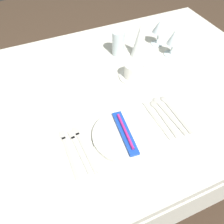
# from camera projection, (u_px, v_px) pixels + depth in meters

# --- Properties ---
(ground_plane) EXTENTS (6.00, 6.00, 0.00)m
(ground_plane) POSITION_uv_depth(u_px,v_px,m) (99.00, 180.00, 1.67)
(ground_plane) COLOR #4C3828
(dining_table) EXTENTS (1.80, 1.11, 0.74)m
(dining_table) POSITION_uv_depth(u_px,v_px,m) (93.00, 110.00, 1.19)
(dining_table) COLOR silver
(dining_table) RESTS_ON ground
(dinner_plate) EXTENTS (0.25, 0.25, 0.02)m
(dinner_plate) POSITION_uv_depth(u_px,v_px,m) (125.00, 135.00, 0.97)
(dinner_plate) COLOR white
(dinner_plate) RESTS_ON dining_table
(toothbrush_package) EXTENTS (0.06, 0.21, 0.02)m
(toothbrush_package) POSITION_uv_depth(u_px,v_px,m) (125.00, 132.00, 0.96)
(toothbrush_package) COLOR blue
(toothbrush_package) RESTS_ON dinner_plate
(fork_outer) EXTENTS (0.02, 0.22, 0.00)m
(fork_outer) POSITION_uv_depth(u_px,v_px,m) (84.00, 147.00, 0.95)
(fork_outer) COLOR beige
(fork_outer) RESTS_ON dining_table
(fork_inner) EXTENTS (0.02, 0.20, 0.00)m
(fork_inner) POSITION_uv_depth(u_px,v_px,m) (78.00, 149.00, 0.94)
(fork_inner) COLOR beige
(fork_inner) RESTS_ON dining_table
(fork_salad) EXTENTS (0.03, 0.22, 0.00)m
(fork_salad) POSITION_uv_depth(u_px,v_px,m) (68.00, 151.00, 0.93)
(fork_salad) COLOR beige
(fork_salad) RESTS_ON dining_table
(dinner_knife) EXTENTS (0.02, 0.22, 0.00)m
(dinner_knife) POSITION_uv_depth(u_px,v_px,m) (157.00, 120.00, 1.03)
(dinner_knife) COLOR beige
(dinner_knife) RESTS_ON dining_table
(spoon_soup) EXTENTS (0.03, 0.21, 0.01)m
(spoon_soup) POSITION_uv_depth(u_px,v_px,m) (160.00, 114.00, 1.06)
(spoon_soup) COLOR beige
(spoon_soup) RESTS_ON dining_table
(spoon_dessert) EXTENTS (0.03, 0.23, 0.01)m
(spoon_dessert) POSITION_uv_depth(u_px,v_px,m) (165.00, 111.00, 1.07)
(spoon_dessert) COLOR beige
(spoon_dessert) RESTS_ON dining_table
(spoon_tea) EXTENTS (0.03, 0.22, 0.01)m
(spoon_tea) POSITION_uv_depth(u_px,v_px,m) (172.00, 109.00, 1.08)
(spoon_tea) COLOR beige
(spoon_tea) RESTS_ON dining_table
(saucer_left) EXTENTS (0.12, 0.12, 0.01)m
(saucer_left) POSITION_uv_depth(u_px,v_px,m) (132.00, 77.00, 1.22)
(saucer_left) COLOR white
(saucer_left) RESTS_ON dining_table
(coffee_cup_left) EXTENTS (0.10, 0.08, 0.07)m
(coffee_cup_left) POSITION_uv_depth(u_px,v_px,m) (133.00, 70.00, 1.19)
(coffee_cup_left) COLOR white
(coffee_cup_left) RESTS_ON saucer_left
(wine_glass_centre) EXTENTS (0.07, 0.07, 0.14)m
(wine_glass_centre) POSITION_uv_depth(u_px,v_px,m) (174.00, 39.00, 1.28)
(wine_glass_centre) COLOR silver
(wine_glass_centre) RESTS_ON dining_table
(wine_glass_left) EXTENTS (0.07, 0.07, 0.14)m
(wine_glass_left) POSITION_uv_depth(u_px,v_px,m) (159.00, 28.00, 1.34)
(wine_glass_left) COLOR silver
(wine_glass_left) RESTS_ON dining_table
(drink_tumbler) EXTENTS (0.06, 0.06, 0.13)m
(drink_tumbler) POSITION_uv_depth(u_px,v_px,m) (118.00, 45.00, 1.31)
(drink_tumbler) COLOR silver
(drink_tumbler) RESTS_ON dining_table
(napkin_folded) EXTENTS (0.08, 0.08, 0.18)m
(napkin_folded) POSITION_uv_depth(u_px,v_px,m) (140.00, 40.00, 1.28)
(napkin_folded) COLOR white
(napkin_folded) RESTS_ON dining_table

